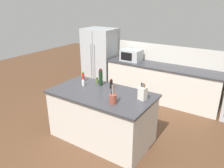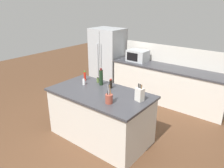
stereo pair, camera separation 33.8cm
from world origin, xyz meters
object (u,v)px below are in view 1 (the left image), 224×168
Objects in this scene: refrigerator at (100,58)px; salt_shaker at (83,83)px; soy_sauce_bottle at (111,84)px; utensil_crock at (113,98)px; spice_jar_oregano at (97,81)px; microwave at (131,55)px; hot_sauce_bottle at (83,77)px; knife_block at (143,93)px; wine_bottle at (101,78)px.

salt_shaker is (1.17, -2.16, 0.14)m from refrigerator.
soy_sauce_bottle is (1.69, -1.98, 0.17)m from refrigerator.
refrigerator is 5.36× the size of utensil_crock.
spice_jar_oregano is (1.31, -1.91, 0.13)m from refrigerator.
microwave is 1.92m from hot_sauce_bottle.
soy_sauce_bottle is 1.52× the size of salt_shaker.
refrigerator is 2.32m from spice_jar_oregano.
utensil_crock is (2.06, -2.49, 0.16)m from refrigerator.
knife_block is 1.11m from spice_jar_oregano.
utensil_crock is at bearing -37.66° from spice_jar_oregano.
refrigerator reaches higher than utensil_crock.
knife_block is at bearing -10.53° from soy_sauce_bottle.
hot_sauce_bottle is 0.68m from soy_sauce_bottle.
wine_bottle is at bearing 139.71° from utensil_crock.
hot_sauce_bottle is (1.01, -1.97, 0.18)m from refrigerator.
wine_bottle is (0.43, 0.01, 0.06)m from hot_sauce_bottle.
microwave is 2.65× the size of hot_sauce_bottle.
microwave is at bearing -2.74° from refrigerator.
wine_bottle is at bearing -53.68° from refrigerator.
knife_block is at bearing -10.56° from spice_jar_oregano.
refrigerator is at bearing 177.26° from microwave.
refrigerator reaches higher than microwave.
salt_shaker is at bearing -50.12° from hot_sauce_bottle.
soy_sauce_bottle is at bearing -177.39° from knife_block.
knife_block is 1.39m from hot_sauce_bottle.
knife_block is 0.87× the size of wine_bottle.
hot_sauce_bottle is 0.43m from wine_bottle.
refrigerator is 2.45m from wine_bottle.
wine_bottle is at bearing 176.52° from soy_sauce_bottle.
utensil_crock is 0.95m from salt_shaker.
spice_jar_oregano is (-0.38, 0.07, -0.04)m from soy_sauce_bottle.
hot_sauce_bottle is 1.09× the size of soy_sauce_bottle.
salt_shaker is at bearing -143.79° from wine_bottle.
salt_shaker is 0.36× the size of wine_bottle.
utensil_crock is at bearing -50.35° from refrigerator.
wine_bottle is at bearing -79.00° from microwave.
refrigerator is 15.75× the size of spice_jar_oregano.
wine_bottle reaches higher than hot_sauce_bottle.
soy_sauce_bottle is 0.39m from spice_jar_oregano.
hot_sauce_bottle is (-1.38, 0.14, -0.02)m from knife_block.
utensil_crock is 0.82m from wine_bottle.
knife_block reaches higher than salt_shaker.
microwave is at bearing 88.27° from hot_sauce_bottle.
microwave reaches higher than hot_sauce_bottle.
wine_bottle is (-0.62, 0.52, 0.07)m from utensil_crock.
soy_sauce_bottle reaches higher than spice_jar_oregano.
wine_bottle is at bearing 1.39° from hot_sauce_bottle.
utensil_crock is 2.66× the size of salt_shaker.
salt_shaker is at bearing -164.38° from knife_block.
utensil_crock reaches higher than soy_sauce_bottle.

